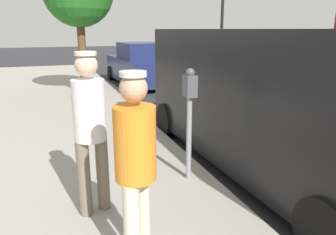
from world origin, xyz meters
name	(u,v)px	position (x,y,z in m)	size (l,w,h in m)	color
ground_plane	(280,181)	(0.00, 0.00, 0.00)	(80.00, 80.00, 0.00)	#2D2D33
sidewalk_slab	(19,224)	(3.50, 0.00, 0.07)	(5.00, 32.00, 0.15)	#9E998E
parking_meter_near	(190,106)	(1.35, -0.27, 1.18)	(0.14, 0.18, 1.52)	gray
pedestrian_in_orange	(135,161)	(2.43, 1.11, 1.12)	(0.34, 0.34, 1.69)	beige
pedestrian_in_white	(90,124)	(2.67, 0.13, 1.18)	(0.35, 0.34, 1.78)	#726656
parked_van	(272,96)	(-0.15, -0.53, 1.15)	(2.24, 5.25, 2.15)	black
parked_sedan_behind	(142,66)	(-0.39, -8.96, 0.75)	(2.10, 4.47, 1.65)	navy
traffic_light_corner	(237,3)	(-6.66, -12.35, 3.52)	(2.48, 0.42, 5.20)	black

